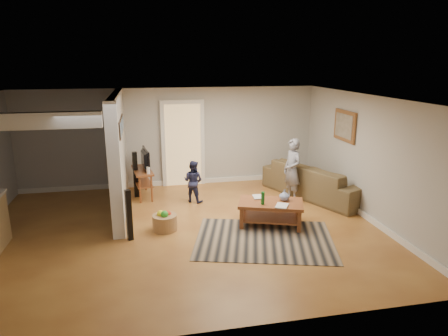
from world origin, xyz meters
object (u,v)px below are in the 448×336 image
(child, at_px, (291,200))
(toddler, at_px, (194,201))
(speaker_right, at_px, (136,175))
(toy_basket, at_px, (165,222))
(sofa, at_px, (315,196))
(coffee_table, at_px, (272,207))
(tv_console, at_px, (143,172))
(speaker_left, at_px, (129,215))

(child, bearing_deg, toddler, -112.12)
(speaker_right, distance_m, toy_basket, 2.21)
(sofa, xyz_separation_m, child, (-0.69, -0.19, 0.00))
(toddler, bearing_deg, speaker_right, 9.77)
(speaker_right, relative_size, child, 0.75)
(speaker_right, bearing_deg, child, -23.06)
(speaker_right, xyz_separation_m, toy_basket, (0.55, -2.10, -0.37))
(sofa, xyz_separation_m, coffee_table, (-1.58, -1.46, 0.38))
(coffee_table, bearing_deg, sofa, 42.67)
(tv_console, distance_m, speaker_right, 0.18)
(sofa, height_order, coffee_table, coffee_table)
(tv_console, bearing_deg, speaker_right, 166.95)
(speaker_left, height_order, speaker_right, speaker_right)
(coffee_table, height_order, tv_console, tv_console)
(sofa, xyz_separation_m, tv_console, (-4.04, 0.79, 0.60))
(coffee_table, xyz_separation_m, speaker_right, (-2.63, 2.26, 0.17))
(speaker_left, relative_size, toy_basket, 2.03)
(coffee_table, distance_m, speaker_right, 3.47)
(speaker_right, relative_size, toddler, 1.12)
(speaker_left, distance_m, speaker_right, 2.41)
(tv_console, bearing_deg, toy_basket, -87.71)
(coffee_table, distance_m, toddler, 2.16)
(tv_console, height_order, speaker_right, speaker_right)
(speaker_right, height_order, child, speaker_right)
(coffee_table, distance_m, tv_console, 3.34)
(speaker_left, height_order, child, speaker_left)
(sofa, xyz_separation_m, speaker_left, (-4.30, -1.60, 0.48))
(speaker_right, height_order, toy_basket, speaker_right)
(coffee_table, relative_size, speaker_left, 1.48)
(child, bearing_deg, coffee_table, -47.52)
(tv_console, relative_size, toddler, 1.13)
(sofa, distance_m, speaker_right, 4.32)
(child, bearing_deg, tv_console, -118.81)
(sofa, relative_size, toddler, 2.75)
(coffee_table, bearing_deg, speaker_left, -176.90)
(tv_console, bearing_deg, speaker_left, -104.22)
(speaker_right, bearing_deg, tv_console, -12.35)
(sofa, xyz_separation_m, toy_basket, (-3.66, -1.30, 0.17))
(tv_console, relative_size, child, 0.75)
(sofa, bearing_deg, speaker_right, 54.16)
(sofa, distance_m, coffee_table, 2.18)
(toddler, bearing_deg, sofa, -148.42)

